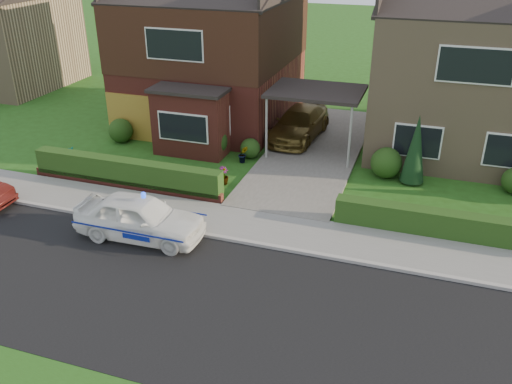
% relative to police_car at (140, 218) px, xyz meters
% --- Properties ---
extents(ground, '(120.00, 120.00, 0.00)m').
position_rel_police_car_xyz_m(ground, '(3.52, -2.40, -0.69)').
color(ground, '#224B14').
rests_on(ground, ground).
extents(road, '(60.00, 6.00, 0.02)m').
position_rel_police_car_xyz_m(road, '(3.52, -2.40, -0.69)').
color(road, black).
rests_on(road, ground).
extents(kerb, '(60.00, 0.16, 0.12)m').
position_rel_police_car_xyz_m(kerb, '(3.52, 0.65, -0.63)').
color(kerb, '#9E9993').
rests_on(kerb, ground).
extents(sidewalk, '(60.00, 2.00, 0.10)m').
position_rel_police_car_xyz_m(sidewalk, '(3.52, 1.70, -0.64)').
color(sidewalk, slate).
rests_on(sidewalk, ground).
extents(driveway, '(3.80, 12.00, 0.12)m').
position_rel_police_car_xyz_m(driveway, '(3.52, 8.60, -0.63)').
color(driveway, '#666059').
rests_on(driveway, ground).
extents(house_left, '(7.50, 9.53, 7.25)m').
position_rel_police_car_xyz_m(house_left, '(-2.27, 11.50, 3.12)').
color(house_left, maroon).
rests_on(house_left, ground).
extents(house_right, '(7.50, 8.06, 7.25)m').
position_rel_police_car_xyz_m(house_right, '(9.32, 11.59, 2.97)').
color(house_right, '#9D8160').
rests_on(house_right, ground).
extents(carport_link, '(3.80, 3.00, 2.77)m').
position_rel_police_car_xyz_m(carport_link, '(3.52, 8.55, 1.96)').
color(carport_link, black).
rests_on(carport_link, ground).
extents(garage_door, '(2.20, 0.10, 2.10)m').
position_rel_police_car_xyz_m(garage_door, '(-4.73, 7.56, 0.36)').
color(garage_door, olive).
rests_on(garage_door, ground).
extents(dwarf_wall, '(7.70, 0.25, 0.36)m').
position_rel_police_car_xyz_m(dwarf_wall, '(-2.28, 2.90, -0.51)').
color(dwarf_wall, maroon).
rests_on(dwarf_wall, ground).
extents(hedge_left, '(7.50, 0.55, 0.90)m').
position_rel_police_car_xyz_m(hedge_left, '(-2.28, 3.05, -0.69)').
color(hedge_left, '#183611').
rests_on(hedge_left, ground).
extents(hedge_right, '(7.50, 0.55, 0.80)m').
position_rel_police_car_xyz_m(hedge_right, '(9.32, 2.95, -0.69)').
color(hedge_right, '#183611').
rests_on(hedge_right, ground).
extents(shrub_left_far, '(1.08, 1.08, 1.08)m').
position_rel_police_car_xyz_m(shrub_left_far, '(-4.98, 7.10, -0.15)').
color(shrub_left_far, '#183611').
rests_on(shrub_left_far, ground).
extents(shrub_left_mid, '(1.32, 1.32, 1.32)m').
position_rel_police_car_xyz_m(shrub_left_mid, '(-0.48, 6.90, -0.03)').
color(shrub_left_mid, '#183611').
rests_on(shrub_left_mid, ground).
extents(shrub_left_near, '(0.84, 0.84, 0.84)m').
position_rel_police_car_xyz_m(shrub_left_near, '(1.12, 7.20, -0.27)').
color(shrub_left_near, '#183611').
rests_on(shrub_left_near, ground).
extents(shrub_right_near, '(1.20, 1.20, 1.20)m').
position_rel_police_car_xyz_m(shrub_right_near, '(6.72, 7.00, -0.09)').
color(shrub_right_near, '#183611').
rests_on(shrub_right_near, ground).
extents(conifer_a, '(0.90, 0.90, 2.60)m').
position_rel_police_car_xyz_m(conifer_a, '(7.72, 6.80, 0.61)').
color(conifer_a, black).
rests_on(conifer_a, ground).
extents(neighbour_left, '(6.50, 7.00, 5.20)m').
position_rel_police_car_xyz_m(neighbour_left, '(-16.48, 13.60, 1.91)').
color(neighbour_left, '#9D8160').
rests_on(neighbour_left, ground).
extents(police_car, '(3.75, 4.12, 1.55)m').
position_rel_police_car_xyz_m(police_car, '(0.00, 0.00, 0.00)').
color(police_car, white).
rests_on(police_car, ground).
extents(driveway_car, '(2.24, 4.69, 1.32)m').
position_rel_police_car_xyz_m(driveway_car, '(2.52, 9.91, 0.09)').
color(driveway_car, brown).
rests_on(driveway_car, driveway).
extents(potted_plant_a, '(0.46, 0.37, 0.76)m').
position_rel_police_car_xyz_m(potted_plant_a, '(-5.48, 4.13, -0.32)').
color(potted_plant_a, gray).
rests_on(potted_plant_a, ground).
extents(potted_plant_b, '(0.50, 0.46, 0.72)m').
position_rel_police_car_xyz_m(potted_plant_b, '(1.02, 6.60, -0.33)').
color(potted_plant_b, gray).
rests_on(potted_plant_b, ground).
extents(potted_plant_c, '(0.51, 0.51, 0.69)m').
position_rel_police_car_xyz_m(potted_plant_c, '(1.02, 4.39, -0.35)').
color(potted_plant_c, gray).
rests_on(potted_plant_c, ground).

